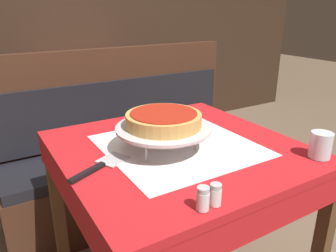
{
  "coord_description": "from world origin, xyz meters",
  "views": [
    {
      "loc": [
        -0.62,
        -0.96,
        1.27
      ],
      "look_at": [
        -0.07,
        -0.04,
        0.88
      ],
      "focal_mm": 35.0,
      "sensor_mm": 36.0,
      "label": 1
    }
  ],
  "objects_px": {
    "pizza_pan_stand": "(164,129)",
    "pepper_shaker": "(216,195)",
    "booth_bench": "(130,164)",
    "pizza_server": "(100,166)",
    "water_glass_near": "(321,145)",
    "deep_dish_pizza": "(164,119)",
    "condiment_caddy": "(78,66)",
    "dining_table_rear": "(92,83)",
    "dining_table_front": "(178,167)",
    "salt_shaker": "(203,199)"
  },
  "relations": [
    {
      "from": "booth_bench",
      "to": "water_glass_near",
      "type": "distance_m",
      "value": 1.26
    },
    {
      "from": "deep_dish_pizza",
      "to": "water_glass_near",
      "type": "height_order",
      "value": "deep_dish_pizza"
    },
    {
      "from": "dining_table_front",
      "to": "condiment_caddy",
      "type": "distance_m",
      "value": 1.7
    },
    {
      "from": "pepper_shaker",
      "to": "water_glass_near",
      "type": "bearing_deg",
      "value": 4.85
    },
    {
      "from": "dining_table_rear",
      "to": "pizza_server",
      "type": "bearing_deg",
      "value": -107.83
    },
    {
      "from": "dining_table_rear",
      "to": "salt_shaker",
      "type": "distance_m",
      "value": 2.06
    },
    {
      "from": "dining_table_rear",
      "to": "deep_dish_pizza",
      "type": "distance_m",
      "value": 1.68
    },
    {
      "from": "dining_table_front",
      "to": "salt_shaker",
      "type": "xyz_separation_m",
      "value": [
        -0.17,
        -0.38,
        0.12
      ]
    },
    {
      "from": "condiment_caddy",
      "to": "dining_table_front",
      "type": "bearing_deg",
      "value": -94.1
    },
    {
      "from": "dining_table_front",
      "to": "dining_table_rear",
      "type": "distance_m",
      "value": 1.65
    },
    {
      "from": "dining_table_rear",
      "to": "condiment_caddy",
      "type": "relative_size",
      "value": 4.99
    },
    {
      "from": "dining_table_front",
      "to": "dining_table_rear",
      "type": "bearing_deg",
      "value": 82.5
    },
    {
      "from": "booth_bench",
      "to": "condiment_caddy",
      "type": "relative_size",
      "value": 9.92
    },
    {
      "from": "pepper_shaker",
      "to": "condiment_caddy",
      "type": "height_order",
      "value": "condiment_caddy"
    },
    {
      "from": "pizza_pan_stand",
      "to": "water_glass_near",
      "type": "relative_size",
      "value": 3.79
    },
    {
      "from": "deep_dish_pizza",
      "to": "pepper_shaker",
      "type": "xyz_separation_m",
      "value": [
        -0.06,
        -0.37,
        -0.09
      ]
    },
    {
      "from": "deep_dish_pizza",
      "to": "salt_shaker",
      "type": "xyz_separation_m",
      "value": [
        -0.1,
        -0.37,
        -0.09
      ]
    },
    {
      "from": "pizza_server",
      "to": "salt_shaker",
      "type": "xyz_separation_m",
      "value": [
        0.14,
        -0.36,
        0.03
      ]
    },
    {
      "from": "water_glass_near",
      "to": "deep_dish_pizza",
      "type": "bearing_deg",
      "value": 142.47
    },
    {
      "from": "water_glass_near",
      "to": "pepper_shaker",
      "type": "xyz_separation_m",
      "value": [
        -0.5,
        -0.04,
        -0.02
      ]
    },
    {
      "from": "deep_dish_pizza",
      "to": "condiment_caddy",
      "type": "distance_m",
      "value": 1.71
    },
    {
      "from": "dining_table_front",
      "to": "booth_bench",
      "type": "distance_m",
      "value": 0.89
    },
    {
      "from": "pizza_server",
      "to": "dining_table_rear",
      "type": "bearing_deg",
      "value": 72.17
    },
    {
      "from": "salt_shaker",
      "to": "booth_bench",
      "type": "bearing_deg",
      "value": 74.73
    },
    {
      "from": "pizza_pan_stand",
      "to": "salt_shaker",
      "type": "height_order",
      "value": "pizza_pan_stand"
    },
    {
      "from": "dining_table_rear",
      "to": "salt_shaker",
      "type": "bearing_deg",
      "value": -100.88
    },
    {
      "from": "pizza_server",
      "to": "pepper_shaker",
      "type": "height_order",
      "value": "pepper_shaker"
    },
    {
      "from": "deep_dish_pizza",
      "to": "pepper_shaker",
      "type": "relative_size",
      "value": 4.38
    },
    {
      "from": "dining_table_rear",
      "to": "booth_bench",
      "type": "xyz_separation_m",
      "value": [
        -0.07,
        -0.84,
        -0.36
      ]
    },
    {
      "from": "condiment_caddy",
      "to": "dining_table_rear",
      "type": "bearing_deg",
      "value": -28.24
    },
    {
      "from": "deep_dish_pizza",
      "to": "pizza_server",
      "type": "relative_size",
      "value": 1.14
    },
    {
      "from": "water_glass_near",
      "to": "dining_table_front",
      "type": "bearing_deg",
      "value": 136.81
    },
    {
      "from": "deep_dish_pizza",
      "to": "pizza_server",
      "type": "xyz_separation_m",
      "value": [
        -0.25,
        -0.01,
        -0.11
      ]
    },
    {
      "from": "pizza_server",
      "to": "water_glass_near",
      "type": "bearing_deg",
      "value": -25.34
    },
    {
      "from": "deep_dish_pizza",
      "to": "booth_bench",
      "type": "bearing_deg",
      "value": 74.83
    },
    {
      "from": "pizza_pan_stand",
      "to": "booth_bench",
      "type": "bearing_deg",
      "value": 74.83
    },
    {
      "from": "pizza_pan_stand",
      "to": "pepper_shaker",
      "type": "bearing_deg",
      "value": -99.46
    },
    {
      "from": "condiment_caddy",
      "to": "deep_dish_pizza",
      "type": "bearing_deg",
      "value": -96.39
    },
    {
      "from": "dining_table_front",
      "to": "pizza_server",
      "type": "bearing_deg",
      "value": -176.53
    },
    {
      "from": "pepper_shaker",
      "to": "condiment_caddy",
      "type": "xyz_separation_m",
      "value": [
        0.25,
        2.07,
        0.02
      ]
    },
    {
      "from": "dining_table_rear",
      "to": "deep_dish_pizza",
      "type": "height_order",
      "value": "deep_dish_pizza"
    },
    {
      "from": "booth_bench",
      "to": "pizza_server",
      "type": "xyz_separation_m",
      "value": [
        -0.47,
        -0.81,
        0.46
      ]
    },
    {
      "from": "water_glass_near",
      "to": "dining_table_rear",
      "type": "bearing_deg",
      "value": 94.3
    },
    {
      "from": "salt_shaker",
      "to": "condiment_caddy",
      "type": "distance_m",
      "value": 2.09
    },
    {
      "from": "water_glass_near",
      "to": "pepper_shaker",
      "type": "bearing_deg",
      "value": -175.15
    },
    {
      "from": "dining_table_rear",
      "to": "condiment_caddy",
      "type": "xyz_separation_m",
      "value": [
        -0.09,
        0.05,
        0.15
      ]
    },
    {
      "from": "salt_shaker",
      "to": "condiment_caddy",
      "type": "xyz_separation_m",
      "value": [
        0.29,
        2.07,
        0.01
      ]
    },
    {
      "from": "dining_table_rear",
      "to": "salt_shaker",
      "type": "xyz_separation_m",
      "value": [
        -0.39,
        -2.02,
        0.13
      ]
    },
    {
      "from": "dining_table_front",
      "to": "booth_bench",
      "type": "xyz_separation_m",
      "value": [
        0.15,
        0.8,
        -0.37
      ]
    },
    {
      "from": "booth_bench",
      "to": "pizza_pan_stand",
      "type": "distance_m",
      "value": 0.99
    }
  ]
}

